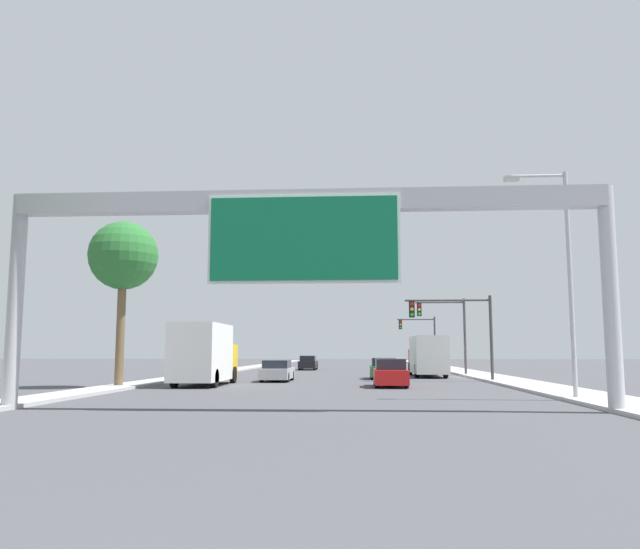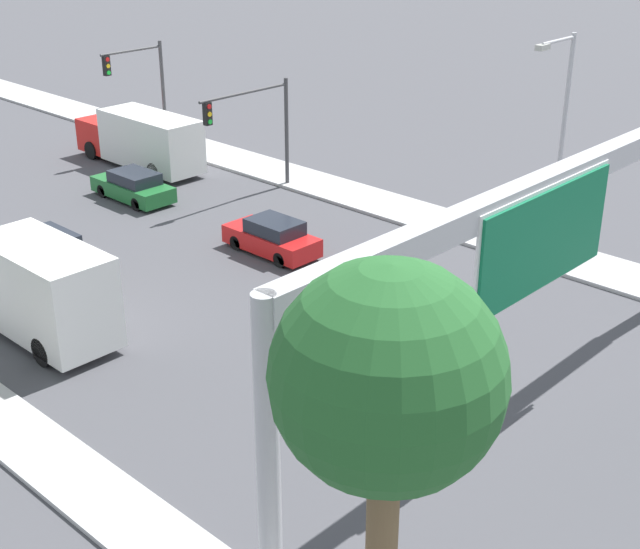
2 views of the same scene
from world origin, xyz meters
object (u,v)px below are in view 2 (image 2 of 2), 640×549
object	(u,v)px
car_far_left	(133,186)
traffic_light_mid_block	(144,81)
sign_gantry	(537,229)
street_lamp_right	(559,137)
truck_box_secondary	(35,288)
palm_tree_foreground	(387,385)
car_near_center	(272,237)
traffic_light_near_intersection	(258,119)
car_mid_center	(48,248)
truck_box_primary	(142,140)

from	to	relation	value
car_far_left	traffic_light_mid_block	world-z (taller)	traffic_light_mid_block
sign_gantry	street_lamp_right	bearing A→B (deg)	26.65
truck_box_secondary	palm_tree_foreground	distance (m)	19.63
sign_gantry	street_lamp_right	xyz separation A→B (m)	(10.06, 5.05, -0.44)
car_near_center	traffic_light_mid_block	xyz separation A→B (m)	(5.50, 15.95, 3.40)
sign_gantry	traffic_light_near_intersection	xyz separation A→B (m)	(8.33, 20.08, -2.05)
car_mid_center	truck_box_secondary	world-z (taller)	truck_box_secondary
sign_gantry	truck_box_primary	bearing A→B (deg)	75.93
car_mid_center	street_lamp_right	xyz separation A→B (m)	(13.56, -14.98, 4.78)
sign_gantry	traffic_light_mid_block	world-z (taller)	sign_gantry
traffic_light_near_intersection	traffic_light_mid_block	size ratio (longest dim) A/B	0.90
traffic_light_near_intersection	traffic_light_mid_block	xyz separation A→B (m)	(0.67, 10.00, 0.29)
truck_box_secondary	street_lamp_right	world-z (taller)	street_lamp_right
sign_gantry	truck_box_primary	distance (m)	29.11
car_near_center	car_far_left	xyz separation A→B (m)	(0.00, 9.80, -0.02)
traffic_light_near_intersection	palm_tree_foreground	distance (m)	30.71
traffic_light_near_intersection	car_mid_center	bearing A→B (deg)	-179.72
palm_tree_foreground	traffic_light_mid_block	bearing A→B (deg)	59.57
sign_gantry	truck_box_secondary	size ratio (longest dim) A/B	2.74
car_far_left	truck_box_primary	world-z (taller)	truck_box_primary
palm_tree_foreground	street_lamp_right	distance (m)	22.70
sign_gantry	car_far_left	xyz separation A→B (m)	(3.50, 23.93, -5.18)
car_mid_center	street_lamp_right	world-z (taller)	street_lamp_right
truck_box_primary	palm_tree_foreground	bearing A→B (deg)	-119.44
car_near_center	car_mid_center	size ratio (longest dim) A/B	0.93
sign_gantry	car_mid_center	bearing A→B (deg)	99.91
truck_box_primary	truck_box_secondary	size ratio (longest dim) A/B	1.17
traffic_light_near_intersection	palm_tree_foreground	xyz separation A→B (m)	(-19.16, -23.75, 3.49)
car_mid_center	truck_box_primary	world-z (taller)	truck_box_primary
car_near_center	truck_box_secondary	size ratio (longest dim) A/B	0.58
car_mid_center	traffic_light_near_intersection	distance (m)	12.25
sign_gantry	palm_tree_foreground	bearing A→B (deg)	-161.30
sign_gantry	car_far_left	distance (m)	24.73
traffic_light_mid_block	street_lamp_right	distance (m)	25.10
truck_box_primary	traffic_light_mid_block	xyz separation A→B (m)	(2.00, 2.16, 2.55)
car_mid_center	street_lamp_right	bearing A→B (deg)	-47.86
truck_box_primary	traffic_light_mid_block	bearing A→B (deg)	47.26
car_far_left	traffic_light_mid_block	bearing A→B (deg)	48.23
truck_box_primary	car_near_center	bearing A→B (deg)	-104.24
car_near_center	car_far_left	bearing A→B (deg)	90.00
car_near_center	street_lamp_right	bearing A→B (deg)	-54.18
traffic_light_near_intersection	traffic_light_mid_block	bearing A→B (deg)	86.17
traffic_light_mid_block	street_lamp_right	bearing A→B (deg)	-87.58
car_mid_center	palm_tree_foreground	xyz separation A→B (m)	(-7.33, -23.69, 6.66)
traffic_light_mid_block	car_far_left	bearing A→B (deg)	-131.77
car_far_left	car_mid_center	world-z (taller)	car_far_left
sign_gantry	car_mid_center	world-z (taller)	sign_gantry
car_mid_center	traffic_light_near_intersection	xyz separation A→B (m)	(11.83, 0.06, 3.17)
car_near_center	truck_box_primary	xyz separation A→B (m)	(3.50, 13.79, 0.85)
car_near_center	traffic_light_near_intersection	world-z (taller)	traffic_light_near_intersection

